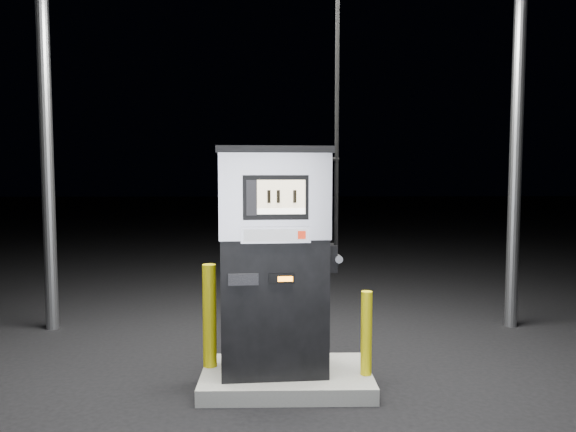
{
  "coord_description": "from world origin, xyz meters",
  "views": [
    {
      "loc": [
        -0.1,
        -5.2,
        2.04
      ],
      "look_at": [
        0.02,
        0.0,
        1.62
      ],
      "focal_mm": 35.0,
      "sensor_mm": 36.0,
      "label": 1
    }
  ],
  "objects": [
    {
      "name": "bollard_left",
      "position": [
        -0.74,
        0.13,
        0.65
      ],
      "size": [
        0.15,
        0.15,
        1.0
      ],
      "primitive_type": "cylinder",
      "rotation": [
        0.0,
        0.0,
        -0.13
      ],
      "color": "#CFC20B",
      "rests_on": "pump_island"
    },
    {
      "name": "fuel_dispenser",
      "position": [
        -0.12,
        -0.03,
        1.23
      ],
      "size": [
        1.18,
        0.7,
        4.38
      ],
      "rotation": [
        0.0,
        0.0,
        0.08
      ],
      "color": "black",
      "rests_on": "pump_island"
    },
    {
      "name": "bollard_right",
      "position": [
        0.74,
        -0.13,
        0.54
      ],
      "size": [
        0.11,
        0.11,
        0.79
      ],
      "primitive_type": "cylinder",
      "rotation": [
        0.0,
        0.0,
        0.05
      ],
      "color": "#CFC20B",
      "rests_on": "pump_island"
    },
    {
      "name": "ground",
      "position": [
        0.0,
        0.0,
        0.0
      ],
      "size": [
        80.0,
        80.0,
        0.0
      ],
      "primitive_type": "plane",
      "color": "black",
      "rests_on": "ground"
    },
    {
      "name": "pump_island",
      "position": [
        0.0,
        0.0,
        0.07
      ],
      "size": [
        1.6,
        1.0,
        0.15
      ],
      "primitive_type": "cube",
      "color": "slate",
      "rests_on": "ground"
    }
  ]
}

